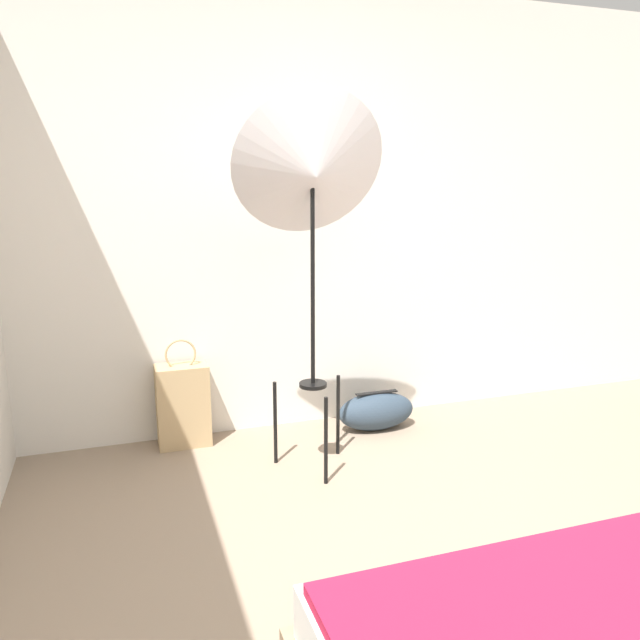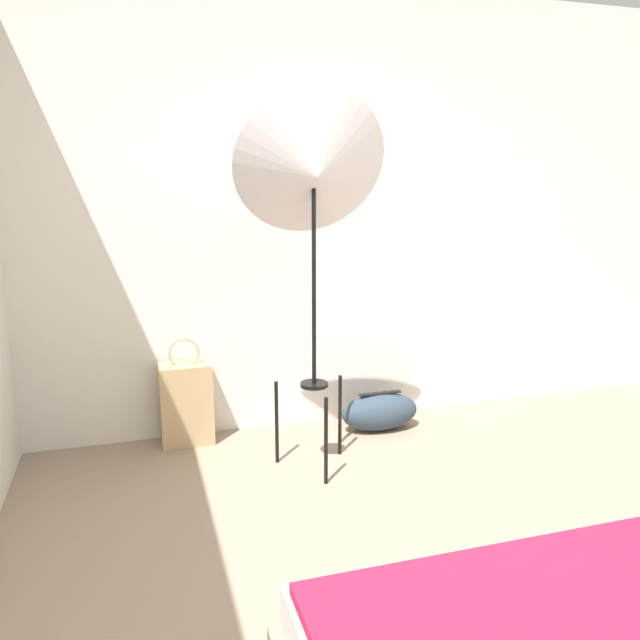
% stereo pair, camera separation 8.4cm
% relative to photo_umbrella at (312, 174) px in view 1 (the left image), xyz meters
% --- Properties ---
extents(wall_back, '(8.00, 0.05, 2.60)m').
position_rel_photo_umbrella_xyz_m(wall_back, '(0.18, 0.65, -0.23)').
color(wall_back, silver).
rests_on(wall_back, ground_plane).
extents(photo_umbrella, '(0.78, 0.49, 1.93)m').
position_rel_photo_umbrella_xyz_m(photo_umbrella, '(0.00, 0.00, 0.00)').
color(photo_umbrella, black).
rests_on(photo_umbrella, ground_plane).
extents(tote_bag, '(0.30, 0.17, 0.63)m').
position_rel_photo_umbrella_xyz_m(tote_bag, '(-0.62, 0.51, -1.29)').
color(tote_bag, tan).
rests_on(tote_bag, ground_plane).
extents(duffel_bag, '(0.49, 0.23, 0.24)m').
position_rel_photo_umbrella_xyz_m(duffel_bag, '(0.53, 0.37, -1.42)').
color(duffel_bag, '#2D3D4C').
rests_on(duffel_bag, ground_plane).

